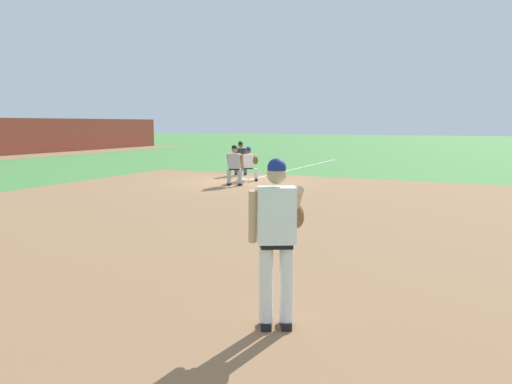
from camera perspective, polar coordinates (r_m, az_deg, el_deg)
name	(u,v)px	position (r m, az deg, el deg)	size (l,w,h in m)	color
ground_plane	(243,181)	(19.20, -1.52, 1.21)	(160.00, 160.00, 0.00)	#47843D
infield_dirt_patch	(250,214)	(12.32, -0.68, -2.51)	(18.00, 18.00, 0.01)	#936B47
foul_line_stripe	(299,168)	(25.06, 4.98, 2.76)	(12.78, 0.10, 0.00)	white
first_base_bag	(243,180)	(19.20, -1.52, 1.34)	(0.38, 0.38, 0.09)	white
baseball	(255,215)	(11.99, -0.15, -2.64)	(0.07, 0.07, 0.07)	white
pitcher	(278,233)	(5.35, 2.49, -4.71)	(0.83, 0.58, 1.86)	black
first_baseman	(249,162)	(19.22, -0.81, 3.41)	(0.83, 1.00, 1.34)	black
baserunner	(234,164)	(17.85, -2.47, 3.26)	(0.53, 0.65, 1.46)	black
umpire	(241,157)	(21.54, -1.78, 4.05)	(0.61, 0.67, 1.46)	black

